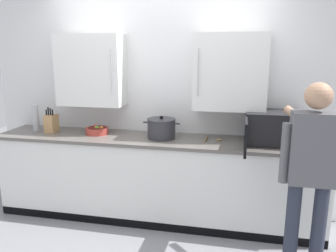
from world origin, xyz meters
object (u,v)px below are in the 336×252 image
Objects in this scene: fruit_bowl at (97,130)px; thermos_flask at (36,118)px; microwave_oven at (271,128)px; stock_pot at (161,128)px; wooden_spoon at (213,139)px; knife_block at (51,123)px; person_figure at (310,166)px.

thermos_flask reaches higher than fruit_bowl.
microwave_oven is 2.01× the size of stock_pot.
wooden_spoon is at bearing 1.73° from stock_pot.
wooden_spoon is at bearing 0.50° from knife_block.
knife_block is 1.37× the size of wooden_spoon.
knife_block is 0.73× the size of stock_pot.
thermos_flask is (-0.76, 0.00, 0.11)m from fruit_bowl.
stock_pot reaches higher than fruit_bowl.
thermos_flask is (-0.22, 0.03, 0.05)m from knife_block.
knife_block is (-2.40, -0.01, -0.06)m from microwave_oven.
thermos_flask is (-2.05, 0.02, 0.14)m from wooden_spoon.
knife_block reaches higher than fruit_bowl.
fruit_bowl is at bearing 3.17° from knife_block.
microwave_oven is at bearing 106.72° from person_figure.
wooden_spoon is 0.70× the size of thermos_flask.
stock_pot is at bearing -179.42° from microwave_oven.
stock_pot is 1.88× the size of wooden_spoon.
wooden_spoon is 0.13× the size of person_figure.
microwave_oven is 0.80m from person_figure.
person_figure reaches higher than knife_block.
knife_block is at bearing -8.97° from thermos_flask.
microwave_oven is 2.62m from thermos_flask.
person_figure reaches higher than wooden_spoon.
wooden_spoon is 1.11m from person_figure.
stock_pot is at bearing 150.99° from person_figure.
thermos_flask is at bearing 179.68° from fruit_bowl.
stock_pot is at bearing -1.32° from thermos_flask.
person_figure is at bearing -29.01° from stock_pot.
person_figure is at bearing -43.60° from wooden_spoon.
stock_pot is at bearing -178.27° from wooden_spoon.
thermos_flask is at bearing 179.49° from wooden_spoon.
knife_block is 0.22m from thermos_flask.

